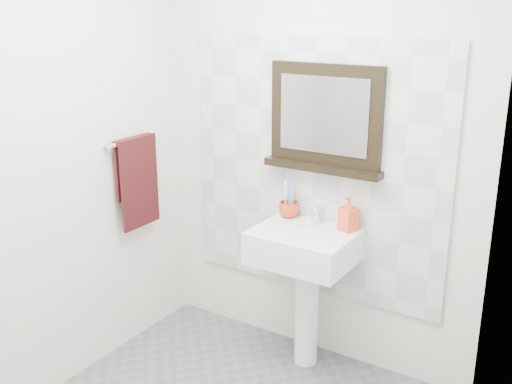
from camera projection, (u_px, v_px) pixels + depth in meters
back_wall at (315, 153)px, 3.43m from camera, size 2.00×0.01×2.50m
left_wall at (42, 171)px, 3.06m from camera, size 0.01×2.20×2.50m
right_wall at (430, 254)px, 2.03m from camera, size 0.01×2.20×2.50m
splashback at (314, 170)px, 3.45m from camera, size 1.60×0.02×1.50m
pedestal_sink at (304, 261)px, 3.38m from camera, size 0.55×0.44×0.96m
toothbrush_cup at (289, 209)px, 3.53m from camera, size 0.15×0.15×0.09m
toothbrushes at (290, 197)px, 3.51m from camera, size 0.05×0.04×0.21m
soap_dispenser at (349, 214)px, 3.30m from camera, size 0.11×0.12×0.19m
framed_mirror at (325, 121)px, 3.30m from camera, size 0.70×0.11×0.60m
towel_bar at (134, 140)px, 3.51m from camera, size 0.07×0.40×0.03m
hand_towel at (137, 175)px, 3.57m from camera, size 0.06×0.30×0.55m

